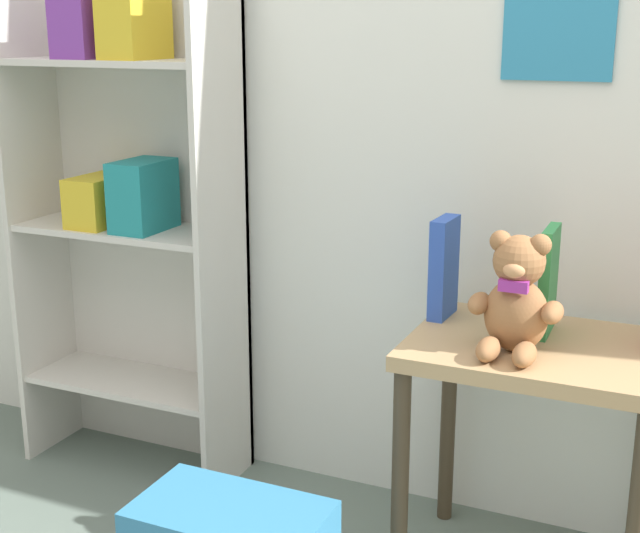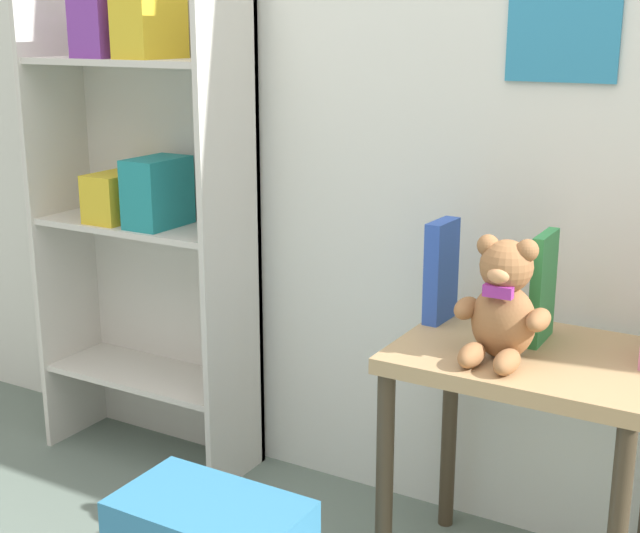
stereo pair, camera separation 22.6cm
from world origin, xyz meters
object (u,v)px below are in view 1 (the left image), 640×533
book_standing_blue (444,268)px  book_standing_green (548,281)px  display_table (535,386)px  teddy_bear (516,299)px  bookshelf_side (132,192)px

book_standing_blue → book_standing_green: (0.26, -0.02, 0.00)m
display_table → book_standing_blue: book_standing_blue is taller
teddy_bear → book_standing_green: size_ratio=1.07×
display_table → bookshelf_side: bearing=173.0°
teddy_bear → bookshelf_side: bearing=168.8°
bookshelf_side → teddy_bear: 1.20m
bookshelf_side → book_standing_blue: bearing=-3.1°
display_table → teddy_bear: 0.25m
bookshelf_side → book_standing_blue: (0.95, -0.05, -0.11)m
display_table → teddy_bear: size_ratio=2.27×
book_standing_green → bookshelf_side: bearing=175.2°
teddy_bear → book_standing_blue: teddy_bear is taller
bookshelf_side → display_table: bookshelf_side is taller
bookshelf_side → display_table: 1.26m
book_standing_blue → display_table: bearing=-18.3°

